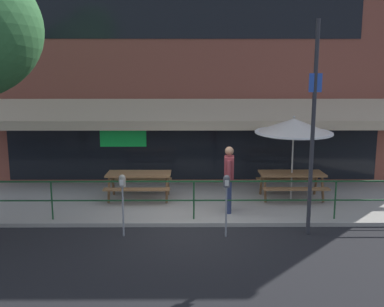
% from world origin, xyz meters
% --- Properties ---
extents(ground_plane, '(120.00, 120.00, 0.00)m').
position_xyz_m(ground_plane, '(0.00, 0.00, 0.00)').
color(ground_plane, black).
extents(patio_deck, '(15.00, 4.00, 0.10)m').
position_xyz_m(patio_deck, '(0.00, 2.00, 0.05)').
color(patio_deck, '#9E998E').
rests_on(patio_deck, ground).
extents(restaurant_building, '(15.00, 1.60, 7.70)m').
position_xyz_m(restaurant_building, '(0.00, 4.22, 3.82)').
color(restaurant_building, brown).
rests_on(restaurant_building, ground).
extents(patio_railing, '(13.84, 0.04, 0.97)m').
position_xyz_m(patio_railing, '(0.00, 0.30, 0.80)').
color(patio_railing, '#194723').
rests_on(patio_railing, patio_deck).
extents(picnic_table_left, '(1.80, 1.42, 0.76)m').
position_xyz_m(picnic_table_left, '(-1.53, 2.05, 0.71)').
color(picnic_table_left, brown).
rests_on(picnic_table_left, patio_deck).
extents(picnic_table_centre, '(1.80, 1.42, 0.76)m').
position_xyz_m(picnic_table_centre, '(2.79, 2.06, 0.71)').
color(picnic_table_centre, brown).
rests_on(picnic_table_centre, patio_deck).
extents(patio_umbrella_centre, '(2.14, 2.14, 2.38)m').
position_xyz_m(patio_umbrella_centre, '(2.79, 2.05, 2.18)').
color(patio_umbrella_centre, '#B7B2A8').
rests_on(patio_umbrella_centre, patio_deck).
extents(pedestrian_walking, '(0.28, 0.62, 1.71)m').
position_xyz_m(pedestrian_walking, '(0.90, 0.84, 1.06)').
color(pedestrian_walking, navy).
rests_on(pedestrian_walking, patio_deck).
extents(parking_meter_near, '(0.15, 0.16, 1.42)m').
position_xyz_m(parking_meter_near, '(-1.59, -0.56, 1.15)').
color(parking_meter_near, gray).
rests_on(parking_meter_near, ground).
extents(parking_meter_far, '(0.15, 0.16, 1.42)m').
position_xyz_m(parking_meter_far, '(0.71, -0.62, 1.15)').
color(parking_meter_far, gray).
rests_on(parking_meter_far, ground).
extents(street_sign_pole, '(0.28, 0.09, 4.74)m').
position_xyz_m(street_sign_pole, '(2.60, -0.45, 2.43)').
color(street_sign_pole, '#2D2D33').
rests_on(street_sign_pole, ground).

